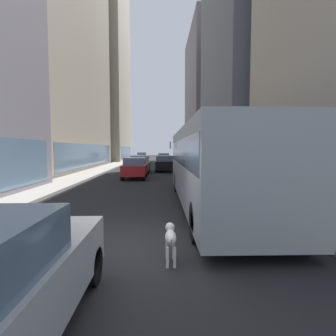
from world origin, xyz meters
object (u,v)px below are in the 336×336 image
transit_bus (211,162)px  car_red_coupe (135,168)px  pedestrian_with_handbag (295,181)px  car_yellow_taxi (164,158)px  car_black_suv (165,163)px  car_white_van (142,157)px  dalmatian_dog (170,237)px  car_grey_wagon (140,164)px

transit_bus → car_red_coupe: transit_bus is taller
pedestrian_with_handbag → car_yellow_taxi: bearing=99.3°
car_yellow_taxi → car_black_suv: 13.74m
car_yellow_taxi → car_red_coupe: bearing=-96.8°
transit_bus → car_white_van: bearing=97.9°
dalmatian_dog → pedestrian_with_handbag: size_ratio=0.57×
transit_bus → car_grey_wagon: bearing=104.7°
transit_bus → car_white_van: size_ratio=2.85×
car_white_van → car_black_suv: size_ratio=1.03×
transit_bus → car_white_van: (-5.60, 40.22, -0.96)m
car_yellow_taxi → pedestrian_with_handbag: 30.70m
car_red_coupe → car_yellow_taxi: (2.40, 20.19, 0.00)m
car_white_van → dalmatian_dog: (3.78, -45.51, -0.31)m
car_red_coupe → car_black_suv: size_ratio=1.02×
car_white_van → dalmatian_dog: bearing=-85.3°
car_yellow_taxi → car_black_suv: same height
pedestrian_with_handbag → car_red_coupe: bearing=126.2°
transit_bus → car_black_suv: size_ratio=2.94×
car_white_van → dalmatian_dog: size_ratio=4.20×
car_grey_wagon → car_black_suv: same height
car_yellow_taxi → pedestrian_with_handbag: (4.98, -30.29, 0.19)m
car_grey_wagon → car_yellow_taxi: size_ratio=0.88×
dalmatian_dog → car_yellow_taxi: bearing=89.6°
transit_bus → dalmatian_dog: bearing=-109.0°
car_red_coupe → dalmatian_dog: car_red_coupe is taller
car_white_van → pedestrian_with_handbag: size_ratio=2.39×
car_red_coupe → dalmatian_dog: size_ratio=4.15×
car_red_coupe → dalmatian_dog: bearing=-81.9°
transit_bus → pedestrian_with_handbag: (3.38, -0.03, -0.76)m
car_black_suv → dalmatian_dog: size_ratio=4.08×
car_red_coupe → car_yellow_taxi: 20.33m
transit_bus → dalmatian_dog: 5.74m
car_white_van → dalmatian_dog: car_white_van is taller
car_black_suv → pedestrian_with_handbag: (4.98, -16.56, 0.19)m
car_red_coupe → car_white_van: (-1.60, 30.15, 0.00)m
car_yellow_taxi → transit_bus: bearing=-87.0°
car_red_coupe → car_grey_wagon: size_ratio=1.01×
transit_bus → car_red_coupe: size_ratio=2.89×
transit_bus → pedestrian_with_handbag: bearing=-0.5°
transit_bus → car_red_coupe: (-4.00, 10.07, -0.96)m
car_yellow_taxi → car_white_van: 10.73m
pedestrian_with_handbag → car_grey_wagon: bearing=115.8°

